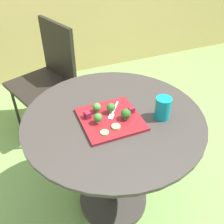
{
  "coord_description": "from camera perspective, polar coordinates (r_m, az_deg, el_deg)",
  "views": [
    {
      "loc": [
        -0.4,
        -0.95,
        1.54
      ],
      "look_at": [
        -0.01,
        -0.01,
        0.76
      ],
      "focal_mm": 41.82,
      "sensor_mm": 36.0,
      "label": 1
    }
  ],
  "objects": [
    {
      "name": "broccoli_floret_3",
      "position": [
        1.31,
        -3.36,
        1.05
      ],
      "size": [
        0.04,
        0.04,
        0.05
      ],
      "color": "#99B770",
      "rests_on": "salad_plate"
    },
    {
      "name": "patio_table",
      "position": [
        1.49,
        0.31,
        -8.58
      ],
      "size": [
        0.92,
        0.92,
        0.72
      ],
      "color": "#38332D",
      "rests_on": "ground_plane"
    },
    {
      "name": "cucumber_slice_1",
      "position": [
        1.2,
        -1.64,
        -4.49
      ],
      "size": [
        0.04,
        0.04,
        0.01
      ],
      "primitive_type": "cylinder",
      "color": "#8EB766",
      "rests_on": "salad_plate"
    },
    {
      "name": "broccoli_floret_2",
      "position": [
        1.24,
        -3.12,
        -1.25
      ],
      "size": [
        0.04,
        0.04,
        0.05
      ],
      "color": "#99B770",
      "rests_on": "salad_plate"
    },
    {
      "name": "bamboo_fence",
      "position": [
        2.95,
        -14.53,
        20.04
      ],
      "size": [
        8.0,
        0.08,
        1.41
      ],
      "primitive_type": "cube",
      "color": "tan",
      "rests_on": "ground_plane"
    },
    {
      "name": "fork",
      "position": [
        1.32,
        0.26,
        0.05
      ],
      "size": [
        0.11,
        0.13,
        0.0
      ],
      "color": "silver",
      "rests_on": "salad_plate"
    },
    {
      "name": "patio_chair",
      "position": [
        2.17,
        -13.69,
        8.6
      ],
      "size": [
        0.57,
        0.57,
        0.9
      ],
      "color": "black",
      "rests_on": "ground_plane"
    },
    {
      "name": "ground_plane",
      "position": [
        1.86,
        0.26,
        -18.67
      ],
      "size": [
        12.0,
        12.0,
        0.0
      ],
      "primitive_type": "plane",
      "color": "#70994C"
    },
    {
      "name": "broccoli_floret_1",
      "position": [
        1.27,
        3.04,
        -0.41
      ],
      "size": [
        0.05,
        0.05,
        0.06
      ],
      "color": "#99B770",
      "rests_on": "salad_plate"
    },
    {
      "name": "salad_plate",
      "position": [
        1.29,
        -0.35,
        -1.53
      ],
      "size": [
        0.29,
        0.29,
        0.01
      ],
      "primitive_type": "cube",
      "color": "maroon",
      "rests_on": "patio_table"
    },
    {
      "name": "drinking_glass",
      "position": [
        1.31,
        11.02,
        0.65
      ],
      "size": [
        0.08,
        0.08,
        0.11
      ],
      "color": "#0F8C93",
      "rests_on": "patio_table"
    },
    {
      "name": "broccoli_floret_0",
      "position": [
        1.3,
        -0.25,
        0.99
      ],
      "size": [
        0.04,
        0.04,
        0.06
      ],
      "color": "#99B770",
      "rests_on": "salad_plate"
    },
    {
      "name": "beet_chunk_0",
      "position": [
        1.32,
        4.28,
        0.43
      ],
      "size": [
        0.03,
        0.03,
        0.03
      ],
      "primitive_type": "cube",
      "rotation": [
        0.0,
        0.0,
        0.1
      ],
      "color": "maroon",
      "rests_on": "salad_plate"
    },
    {
      "name": "cucumber_slice_0",
      "position": [
        1.23,
        0.86,
        -3.2
      ],
      "size": [
        0.04,
        0.04,
        0.01
      ],
      "primitive_type": "cylinder",
      "color": "#8EB766",
      "rests_on": "salad_plate"
    },
    {
      "name": "beet_chunk_1",
      "position": [
        1.29,
        -5.4,
        -0.61
      ],
      "size": [
        0.03,
        0.04,
        0.03
      ],
      "primitive_type": "cube",
      "rotation": [
        0.0,
        0.0,
        1.75
      ],
      "color": "maroon",
      "rests_on": "salad_plate"
    }
  ]
}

